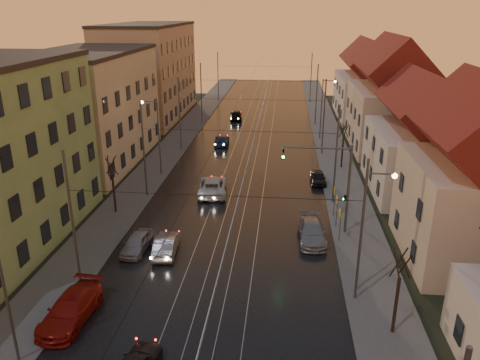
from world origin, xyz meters
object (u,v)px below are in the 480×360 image
(driving_car_4, at_px, (236,115))
(parked_left_3, at_px, (137,243))
(parked_left_2, at_px, (71,309))
(street_lamp_1, at_px, (368,220))
(driving_car_3, at_px, (222,140))
(driving_car_1, at_px, (166,244))
(street_lamp_2, at_px, (156,130))
(street_lamp_3, at_px, (324,103))
(driving_car_2, at_px, (212,186))
(parked_right_1, at_px, (312,232))
(traffic_light_mast, at_px, (336,178))
(parked_right_2, at_px, (318,178))

(driving_car_4, relative_size, parked_left_3, 1.19)
(parked_left_2, xyz_separation_m, parked_left_3, (1.26, 8.22, -0.10))
(street_lamp_1, relative_size, driving_car_3, 1.83)
(street_lamp_1, xyz_separation_m, driving_car_1, (-13.27, 3.58, -4.21))
(street_lamp_2, distance_m, street_lamp_3, 24.24)
(driving_car_3, xyz_separation_m, parked_left_3, (-2.40, -28.29, 0.01))
(street_lamp_3, xyz_separation_m, parked_left_3, (-15.45, -32.33, -4.24))
(parked_left_2, bearing_deg, driving_car_3, 87.84)
(parked_left_2, relative_size, parked_left_3, 1.36)
(driving_car_3, bearing_deg, driving_car_2, 90.59)
(driving_car_3, distance_m, driving_car_4, 14.57)
(parked_left_2, height_order, parked_right_1, parked_left_2)
(parked_left_2, bearing_deg, street_lamp_1, 18.78)
(driving_car_1, distance_m, driving_car_2, 11.76)
(street_lamp_2, relative_size, driving_car_3, 1.83)
(driving_car_1, bearing_deg, street_lamp_3, -117.14)
(street_lamp_3, bearing_deg, parked_left_2, -112.39)
(parked_left_2, bearing_deg, driving_car_1, 70.62)
(traffic_light_mast, height_order, parked_left_3, traffic_light_mast)
(parked_right_1, bearing_deg, parked_left_3, -169.08)
(street_lamp_3, relative_size, driving_car_2, 1.43)
(driving_car_3, height_order, parked_right_1, parked_right_1)
(street_lamp_1, bearing_deg, street_lamp_3, 90.00)
(parked_right_1, bearing_deg, driving_car_4, 102.12)
(parked_left_2, bearing_deg, traffic_light_mast, 42.37)
(parked_right_1, bearing_deg, parked_right_2, 82.61)
(driving_car_2, relative_size, driving_car_3, 1.28)
(driving_car_4, bearing_deg, parked_right_1, 97.88)
(street_lamp_1, relative_size, driving_car_1, 1.94)
(street_lamp_1, height_order, parked_left_2, street_lamp_1)
(traffic_light_mast, relative_size, parked_left_2, 1.39)
(parked_left_2, bearing_deg, parked_left_3, 84.85)
(street_lamp_1, height_order, driving_car_3, street_lamp_1)
(street_lamp_2, distance_m, parked_right_1, 20.91)
(driving_car_2, xyz_separation_m, parked_left_3, (-3.76, -11.56, -0.13))
(street_lamp_3, bearing_deg, parked_right_1, -95.34)
(street_lamp_2, xyz_separation_m, driving_car_4, (5.50, 26.53, -4.11))
(driving_car_4, bearing_deg, parked_right_2, 105.94)
(street_lamp_3, bearing_deg, traffic_light_mast, -92.27)
(driving_car_2, relative_size, parked_right_2, 1.56)
(parked_left_3, bearing_deg, street_lamp_3, 67.91)
(street_lamp_3, xyz_separation_m, traffic_light_mast, (-1.11, -28.00, -0.29))
(street_lamp_3, distance_m, parked_left_2, 44.04)
(street_lamp_3, distance_m, traffic_light_mast, 28.03)
(street_lamp_2, height_order, parked_left_3, street_lamp_2)
(driving_car_1, bearing_deg, street_lamp_1, 160.02)
(parked_right_2, bearing_deg, street_lamp_2, 174.72)
(driving_car_2, relative_size, parked_left_2, 1.09)
(street_lamp_3, height_order, parked_right_1, street_lamp_3)
(street_lamp_1, height_order, parked_right_2, street_lamp_1)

